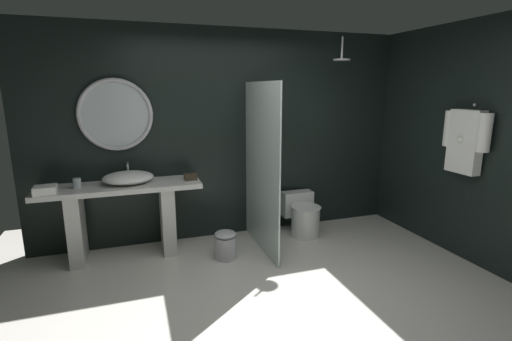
{
  "coord_description": "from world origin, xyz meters",
  "views": [
    {
      "loc": [
        -1.16,
        -2.65,
        1.89
      ],
      "look_at": [
        -0.01,
        0.76,
        1.08
      ],
      "focal_mm": 26.0,
      "sensor_mm": 36.0,
      "label": 1
    }
  ],
  "objects_px": {
    "tissue_box": "(191,177)",
    "folded_hand_towel": "(45,190)",
    "vessel_sink": "(128,177)",
    "hanging_bathrobe": "(466,138)",
    "round_wall_mirror": "(116,115)",
    "toilet": "(303,215)",
    "tumbler_cup": "(77,183)",
    "rain_shower_head": "(342,58)",
    "waste_bin": "(225,244)"
  },
  "relations": [
    {
      "from": "round_wall_mirror",
      "to": "vessel_sink",
      "type": "bearing_deg",
      "value": -67.97
    },
    {
      "from": "round_wall_mirror",
      "to": "toilet",
      "type": "height_order",
      "value": "round_wall_mirror"
    },
    {
      "from": "toilet",
      "to": "waste_bin",
      "type": "xyz_separation_m",
      "value": [
        -1.14,
        -0.38,
        -0.09
      ]
    },
    {
      "from": "rain_shower_head",
      "to": "toilet",
      "type": "xyz_separation_m",
      "value": [
        -0.47,
        0.0,
        -1.99
      ]
    },
    {
      "from": "hanging_bathrobe",
      "to": "toilet",
      "type": "height_order",
      "value": "hanging_bathrobe"
    },
    {
      "from": "toilet",
      "to": "folded_hand_towel",
      "type": "relative_size",
      "value": 2.73
    },
    {
      "from": "round_wall_mirror",
      "to": "toilet",
      "type": "bearing_deg",
      "value": -7.46
    },
    {
      "from": "waste_bin",
      "to": "tissue_box",
      "type": "bearing_deg",
      "value": 127.08
    },
    {
      "from": "hanging_bathrobe",
      "to": "folded_hand_towel",
      "type": "height_order",
      "value": "hanging_bathrobe"
    },
    {
      "from": "vessel_sink",
      "to": "round_wall_mirror",
      "type": "distance_m",
      "value": 0.72
    },
    {
      "from": "round_wall_mirror",
      "to": "folded_hand_towel",
      "type": "distance_m",
      "value": 1.08
    },
    {
      "from": "vessel_sink",
      "to": "toilet",
      "type": "xyz_separation_m",
      "value": [
        2.13,
        -0.08,
        -0.66
      ]
    },
    {
      "from": "round_wall_mirror",
      "to": "hanging_bathrobe",
      "type": "xyz_separation_m",
      "value": [
        3.53,
        -1.46,
        -0.23
      ]
    },
    {
      "from": "rain_shower_head",
      "to": "vessel_sink",
      "type": "bearing_deg",
      "value": 178.22
    },
    {
      "from": "tumbler_cup",
      "to": "hanging_bathrobe",
      "type": "xyz_separation_m",
      "value": [
        3.96,
        -1.21,
        0.47
      ]
    },
    {
      "from": "rain_shower_head",
      "to": "folded_hand_towel",
      "type": "bearing_deg",
      "value": -178.23
    },
    {
      "from": "tumbler_cup",
      "to": "rain_shower_head",
      "type": "bearing_deg",
      "value": -0.87
    },
    {
      "from": "round_wall_mirror",
      "to": "hanging_bathrobe",
      "type": "height_order",
      "value": "round_wall_mirror"
    },
    {
      "from": "hanging_bathrobe",
      "to": "folded_hand_towel",
      "type": "distance_m",
      "value": 4.39
    },
    {
      "from": "tissue_box",
      "to": "rain_shower_head",
      "type": "height_order",
      "value": "rain_shower_head"
    },
    {
      "from": "tumbler_cup",
      "to": "round_wall_mirror",
      "type": "xyz_separation_m",
      "value": [
        0.43,
        0.24,
        0.7
      ]
    },
    {
      "from": "tumbler_cup",
      "to": "hanging_bathrobe",
      "type": "relative_size",
      "value": 0.14
    },
    {
      "from": "tissue_box",
      "to": "round_wall_mirror",
      "type": "bearing_deg",
      "value": 160.73
    },
    {
      "from": "tumbler_cup",
      "to": "tissue_box",
      "type": "distance_m",
      "value": 1.2
    },
    {
      "from": "tumbler_cup",
      "to": "folded_hand_towel",
      "type": "distance_m",
      "value": 0.31
    },
    {
      "from": "rain_shower_head",
      "to": "folded_hand_towel",
      "type": "height_order",
      "value": "rain_shower_head"
    },
    {
      "from": "rain_shower_head",
      "to": "tissue_box",
      "type": "bearing_deg",
      "value": 179.32
    },
    {
      "from": "vessel_sink",
      "to": "tissue_box",
      "type": "distance_m",
      "value": 0.69
    },
    {
      "from": "round_wall_mirror",
      "to": "waste_bin",
      "type": "relative_size",
      "value": 2.51
    },
    {
      "from": "vessel_sink",
      "to": "hanging_bathrobe",
      "type": "height_order",
      "value": "hanging_bathrobe"
    },
    {
      "from": "tumbler_cup",
      "to": "toilet",
      "type": "height_order",
      "value": "tumbler_cup"
    },
    {
      "from": "vessel_sink",
      "to": "tumbler_cup",
      "type": "xyz_separation_m",
      "value": [
        -0.52,
        -0.03,
        -0.01
      ]
    },
    {
      "from": "folded_hand_towel",
      "to": "vessel_sink",
      "type": "bearing_deg",
      "value": 13.16
    },
    {
      "from": "tissue_box",
      "to": "folded_hand_towel",
      "type": "height_order",
      "value": "folded_hand_towel"
    },
    {
      "from": "toilet",
      "to": "folded_hand_towel",
      "type": "height_order",
      "value": "folded_hand_towel"
    },
    {
      "from": "hanging_bathrobe",
      "to": "toilet",
      "type": "bearing_deg",
      "value": 138.41
    },
    {
      "from": "tissue_box",
      "to": "tumbler_cup",
      "type": "bearing_deg",
      "value": 178.83
    },
    {
      "from": "rain_shower_head",
      "to": "hanging_bathrobe",
      "type": "xyz_separation_m",
      "value": [
        0.85,
        -1.17,
        -0.88
      ]
    },
    {
      "from": "vessel_sink",
      "to": "rain_shower_head",
      "type": "distance_m",
      "value": 2.92
    },
    {
      "from": "hanging_bathrobe",
      "to": "waste_bin",
      "type": "distance_m",
      "value": 2.84
    },
    {
      "from": "vessel_sink",
      "to": "hanging_bathrobe",
      "type": "relative_size",
      "value": 0.74
    },
    {
      "from": "tumbler_cup",
      "to": "vessel_sink",
      "type": "bearing_deg",
      "value": 3.7
    },
    {
      "from": "tissue_box",
      "to": "vessel_sink",
      "type": "bearing_deg",
      "value": 175.14
    },
    {
      "from": "hanging_bathrobe",
      "to": "vessel_sink",
      "type": "bearing_deg",
      "value": 160.08
    },
    {
      "from": "vessel_sink",
      "to": "tissue_box",
      "type": "xyz_separation_m",
      "value": [
        0.68,
        -0.06,
        -0.03
      ]
    },
    {
      "from": "waste_bin",
      "to": "toilet",
      "type": "bearing_deg",
      "value": 18.49
    },
    {
      "from": "vessel_sink",
      "to": "folded_hand_towel",
      "type": "relative_size",
      "value": 2.65
    },
    {
      "from": "round_wall_mirror",
      "to": "folded_hand_towel",
      "type": "height_order",
      "value": "round_wall_mirror"
    },
    {
      "from": "folded_hand_towel",
      "to": "round_wall_mirror",
      "type": "bearing_deg",
      "value": 29.25
    },
    {
      "from": "hanging_bathrobe",
      "to": "toilet",
      "type": "relative_size",
      "value": 1.31
    }
  ]
}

